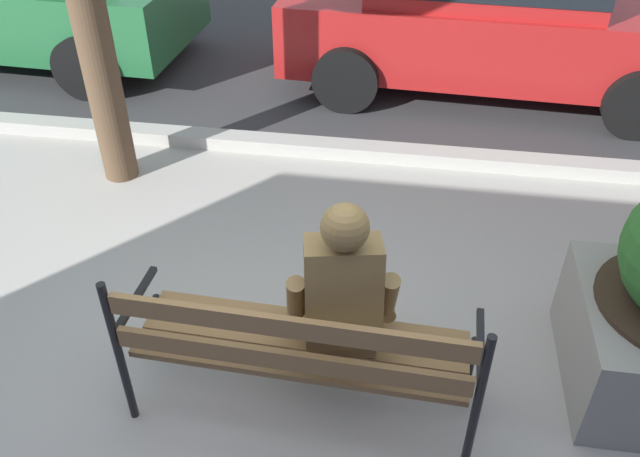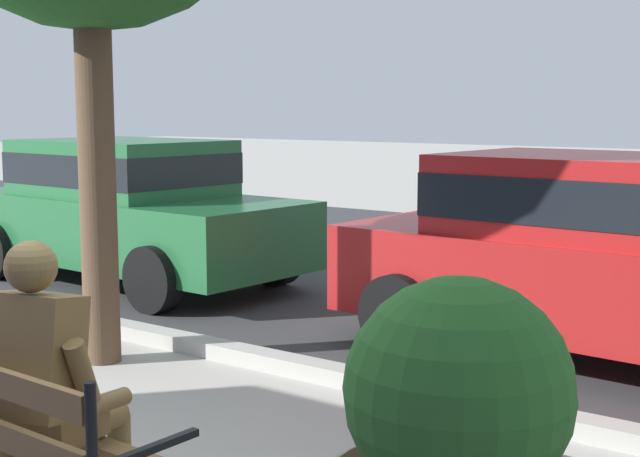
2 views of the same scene
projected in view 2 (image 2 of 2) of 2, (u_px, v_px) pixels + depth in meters
street_surface at (573, 281)px, 10.02m from camera, size 60.00×9.00×0.01m
curb_stone at (332, 374)px, 6.34m from camera, size 60.00×0.20×0.12m
bronze_statue_seated at (64, 395)px, 3.96m from camera, size 0.60×0.85×1.37m
parked_car_green at (128, 206)px, 9.90m from camera, size 4.18×2.08×1.56m
parked_car_red at (605, 251)px, 6.80m from camera, size 4.18×2.08×1.56m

